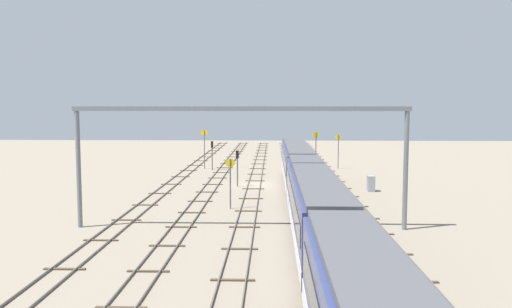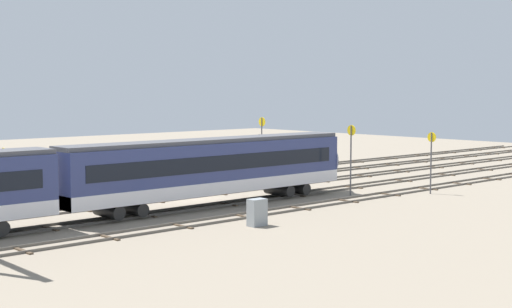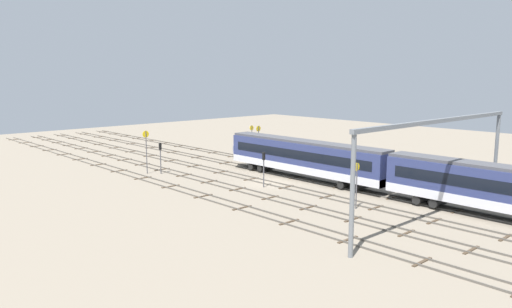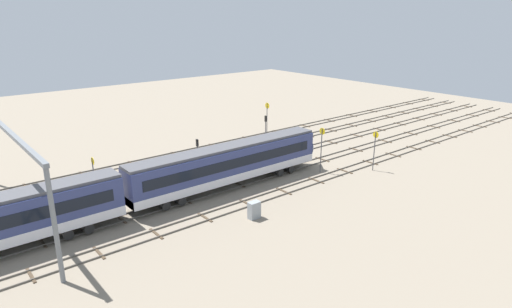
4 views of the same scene
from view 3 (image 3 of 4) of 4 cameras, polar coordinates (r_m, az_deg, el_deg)
ground_plane at (r=59.64m, az=1.42°, el=-3.41°), size 150.79×150.79×0.00m
track_near_foreground at (r=66.64m, az=7.48°, el=-2.09°), size 134.79×2.40×0.16m
track_with_train at (r=63.04m, az=4.62°, el=-2.69°), size 134.79×2.40×0.16m
track_middle at (r=59.63m, az=1.42°, el=-3.35°), size 134.79×2.40×0.16m
track_second_far at (r=56.43m, az=-2.16°, el=-4.07°), size 134.79×2.40×0.16m
track_far_background at (r=53.48m, az=-6.17°, el=-4.86°), size 134.79×2.40×0.16m
train at (r=49.26m, az=27.09°, el=-3.95°), size 75.20×3.24×4.80m
overhead_gantry at (r=45.32m, az=20.58°, el=1.35°), size 0.40×25.37×9.28m
speed_sign_near_foreground at (r=48.73m, az=11.62°, el=-2.93°), size 0.14×0.82×4.58m
speed_sign_mid_trackside at (r=78.53m, az=-0.50°, el=1.99°), size 0.14×0.81×5.04m
speed_sign_far_trackside at (r=71.88m, az=0.30°, el=1.64°), size 0.14×0.84×5.67m
speed_sign_distant_end at (r=66.39m, az=-12.64°, el=0.90°), size 0.14×0.93×5.75m
signal_light_trackside_approach at (r=56.97m, az=0.90°, el=-1.19°), size 0.31×0.32×4.15m
signal_light_trackside_departure at (r=66.02m, az=-11.06°, el=0.06°), size 0.31×0.32×4.14m
relay_cabinet at (r=66.39m, az=11.93°, el=-1.57°), size 1.17×0.72×1.70m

